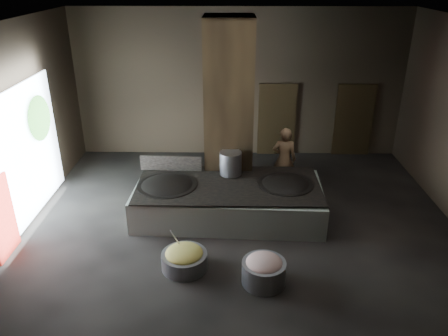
{
  "coord_description": "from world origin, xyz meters",
  "views": [
    {
      "loc": [
        -0.25,
        -8.65,
        5.48
      ],
      "look_at": [
        -0.4,
        0.56,
        1.25
      ],
      "focal_mm": 35.0,
      "sensor_mm": 36.0,
      "label": 1
    }
  ],
  "objects_px": {
    "stock_pot": "(231,163)",
    "veg_basin": "(184,261)",
    "wok_right": "(285,187)",
    "hearth_platform": "(228,201)",
    "meat_basin": "(264,272)",
    "wok_left": "(167,188)",
    "cook": "(284,159)"
  },
  "relations": [
    {
      "from": "stock_pot",
      "to": "veg_basin",
      "type": "bearing_deg",
      "value": -109.02
    },
    {
      "from": "wok_right",
      "to": "stock_pot",
      "type": "distance_m",
      "value": 1.44
    },
    {
      "from": "hearth_platform",
      "to": "meat_basin",
      "type": "relative_size",
      "value": 5.27
    },
    {
      "from": "wok_left",
      "to": "wok_right",
      "type": "bearing_deg",
      "value": 2.05
    },
    {
      "from": "cook",
      "to": "veg_basin",
      "type": "distance_m",
      "value": 4.26
    },
    {
      "from": "wok_right",
      "to": "meat_basin",
      "type": "relative_size",
      "value": 1.55
    },
    {
      "from": "hearth_platform",
      "to": "veg_basin",
      "type": "distance_m",
      "value": 2.27
    },
    {
      "from": "wok_left",
      "to": "meat_basin",
      "type": "xyz_separation_m",
      "value": [
        2.14,
        -2.46,
        -0.52
      ]
    },
    {
      "from": "wok_right",
      "to": "stock_pot",
      "type": "xyz_separation_m",
      "value": [
        -1.3,
        0.5,
        0.38
      ]
    },
    {
      "from": "cook",
      "to": "veg_basin",
      "type": "bearing_deg",
      "value": 60.74
    },
    {
      "from": "stock_pot",
      "to": "meat_basin",
      "type": "height_order",
      "value": "stock_pot"
    },
    {
      "from": "stock_pot",
      "to": "hearth_platform",
      "type": "bearing_deg",
      "value": -95.19
    },
    {
      "from": "cook",
      "to": "meat_basin",
      "type": "height_order",
      "value": "cook"
    },
    {
      "from": "hearth_platform",
      "to": "wok_left",
      "type": "xyz_separation_m",
      "value": [
        -1.45,
        -0.05,
        0.37
      ]
    },
    {
      "from": "hearth_platform",
      "to": "wok_right",
      "type": "relative_size",
      "value": 3.41
    },
    {
      "from": "hearth_platform",
      "to": "wok_right",
      "type": "height_order",
      "value": "wok_right"
    },
    {
      "from": "wok_right",
      "to": "veg_basin",
      "type": "relative_size",
      "value": 1.41
    },
    {
      "from": "veg_basin",
      "to": "meat_basin",
      "type": "bearing_deg",
      "value": -15.18
    },
    {
      "from": "wok_left",
      "to": "veg_basin",
      "type": "distance_m",
      "value": 2.2
    },
    {
      "from": "wok_left",
      "to": "wok_right",
      "type": "relative_size",
      "value": 1.07
    },
    {
      "from": "wok_right",
      "to": "meat_basin",
      "type": "height_order",
      "value": "wok_right"
    },
    {
      "from": "hearth_platform",
      "to": "wok_right",
      "type": "distance_m",
      "value": 1.4
    },
    {
      "from": "veg_basin",
      "to": "wok_left",
      "type": "bearing_deg",
      "value": 106.08
    },
    {
      "from": "wok_right",
      "to": "stock_pot",
      "type": "height_order",
      "value": "stock_pot"
    },
    {
      "from": "meat_basin",
      "to": "stock_pot",
      "type": "bearing_deg",
      "value": 101.77
    },
    {
      "from": "stock_pot",
      "to": "cook",
      "type": "distance_m",
      "value": 1.67
    },
    {
      "from": "wok_left",
      "to": "veg_basin",
      "type": "height_order",
      "value": "wok_left"
    },
    {
      "from": "meat_basin",
      "to": "hearth_platform",
      "type": "bearing_deg",
      "value": 105.32
    },
    {
      "from": "wok_left",
      "to": "wok_right",
      "type": "xyz_separation_m",
      "value": [
        2.8,
        0.1,
        0.0
      ]
    },
    {
      "from": "wok_left",
      "to": "meat_basin",
      "type": "relative_size",
      "value": 1.66
    },
    {
      "from": "stock_pot",
      "to": "veg_basin",
      "type": "relative_size",
      "value": 0.63
    },
    {
      "from": "veg_basin",
      "to": "hearth_platform",
      "type": "bearing_deg",
      "value": 67.63
    }
  ]
}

